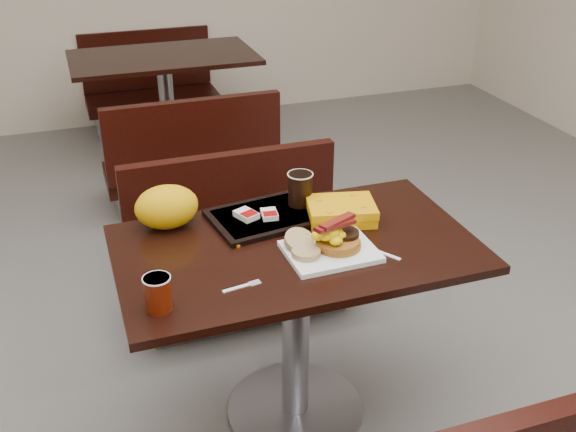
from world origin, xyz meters
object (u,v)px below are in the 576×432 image
object	(u,v)px
coffee_cup_near	(158,293)
paper_bag	(167,207)
bench_near_n	(243,245)
tray	(267,216)
knife	(380,252)
table_far	(168,110)
pancake_stack	(338,242)
bench_far_n	(151,83)
table_near	(296,334)
fork	(236,288)
coffee_cup_far	(300,189)
hashbrown_sleeve_right	(269,214)
hashbrown_sleeve_left	(246,215)
clamshell	(341,211)
bench_far_s	(189,149)
platter	(330,252)

from	to	relation	value
coffee_cup_near	paper_bag	xyz separation A→B (m)	(0.11, 0.48, 0.02)
bench_near_n	tray	distance (m)	0.63
coffee_cup_near	knife	xyz separation A→B (m)	(0.74, 0.08, -0.05)
table_far	pancake_stack	xyz separation A→B (m)	(0.12, -2.68, 0.41)
bench_far_n	paper_bag	bearing A→B (deg)	-97.19
table_near	fork	xyz separation A→B (m)	(-0.26, -0.19, 0.38)
fork	paper_bag	bearing A→B (deg)	96.68
table_far	coffee_cup_far	distance (m)	2.40
table_far	hashbrown_sleeve_right	distance (m)	2.45
hashbrown_sleeve_left	tray	bearing A→B (deg)	-23.16
table_near	hashbrown_sleeve_right	world-z (taller)	hashbrown_sleeve_right
hashbrown_sleeve_left	clamshell	distance (m)	0.34
pancake_stack	clamshell	bearing A→B (deg)	64.61
bench_near_n	bench_far_s	bearing A→B (deg)	90.00
knife	paper_bag	world-z (taller)	paper_bag
bench_near_n	coffee_cup_far	distance (m)	0.66
coffee_cup_near	tray	xyz separation A→B (m)	(0.46, 0.43, -0.04)
table_near	pancake_stack	world-z (taller)	pancake_stack
bench_far_n	hashbrown_sleeve_left	size ratio (longest dim) A/B	12.40
bench_near_n	bench_far_n	distance (m)	2.60
platter	fork	xyz separation A→B (m)	(-0.34, -0.10, -0.01)
bench_far_n	coffee_cup_near	bearing A→B (deg)	-98.01
clamshell	bench_far_s	bearing A→B (deg)	109.87
clamshell	hashbrown_sleeve_left	bearing A→B (deg)	177.57
platter	coffee_cup_far	size ratio (longest dim) A/B	2.40
pancake_stack	knife	distance (m)	0.14
coffee_cup_near	clamshell	distance (m)	0.78
hashbrown_sleeve_left	clamshell	world-z (taller)	clamshell
bench_near_n	paper_bag	xyz separation A→B (m)	(-0.38, -0.43, 0.47)
platter	hashbrown_sleeve_right	world-z (taller)	hashbrown_sleeve_right
bench_far_n	hashbrown_sleeve_left	xyz separation A→B (m)	(-0.11, -3.09, 0.42)
bench_far_n	fork	world-z (taller)	fork
hashbrown_sleeve_left	coffee_cup_far	size ratio (longest dim) A/B	0.66
table_near	hashbrown_sleeve_right	size ratio (longest dim) A/B	16.28
bench_near_n	fork	distance (m)	1.00
bench_far_n	fork	bearing A→B (deg)	-94.24
coffee_cup_near	tray	distance (m)	0.63
fork	table_near	bearing A→B (deg)	27.24
pancake_stack	table_near	bearing A→B (deg)	145.09
bench_near_n	fork	world-z (taller)	fork
table_near	platter	distance (m)	0.40
pancake_stack	paper_bag	xyz separation A→B (m)	(-0.50, 0.35, 0.04)
paper_bag	fork	bearing A→B (deg)	-74.76
bench_far_n	knife	bearing A→B (deg)	-85.95
tray	hashbrown_sleeve_right	xyz separation A→B (m)	(0.00, -0.02, 0.02)
paper_bag	clamshell	bearing A→B (deg)	-14.05
fork	tray	size ratio (longest dim) A/B	0.31
coffee_cup_near	knife	bearing A→B (deg)	6.07
pancake_stack	hashbrown_sleeve_right	distance (m)	0.31
fork	tray	xyz separation A→B (m)	(0.22, 0.40, 0.01)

